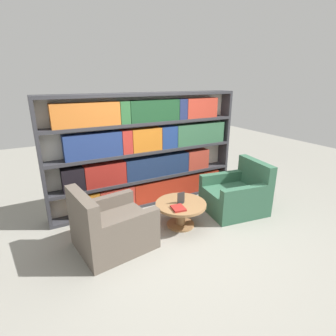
# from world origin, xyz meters

# --- Properties ---
(ground_plane) EXTENTS (14.00, 14.00, 0.00)m
(ground_plane) POSITION_xyz_m (0.00, 0.00, 0.00)
(ground_plane) COLOR gray
(bookshelf) EXTENTS (3.38, 0.30, 1.94)m
(bookshelf) POSITION_xyz_m (0.01, 1.31, 0.95)
(bookshelf) COLOR silver
(bookshelf) RESTS_ON ground_plane
(armchair_left) EXTENTS (1.03, 0.94, 0.86)m
(armchair_left) POSITION_xyz_m (-0.98, 0.31, 0.28)
(armchair_left) COLOR brown
(armchair_left) RESTS_ON ground_plane
(armchair_right) EXTENTS (1.03, 0.94, 0.86)m
(armchair_right) POSITION_xyz_m (1.19, 0.31, 0.28)
(armchair_right) COLOR #336047
(armchair_right) RESTS_ON ground_plane
(coffee_table) EXTENTS (0.77, 0.77, 0.38)m
(coffee_table) POSITION_xyz_m (0.11, 0.33, 0.27)
(coffee_table) COLOR olive
(coffee_table) RESTS_ON ground_plane
(table_sign) EXTENTS (0.12, 0.06, 0.17)m
(table_sign) POSITION_xyz_m (0.11, 0.33, 0.46)
(table_sign) COLOR black
(table_sign) RESTS_ON coffee_table
(stray_book) EXTENTS (0.20, 0.23, 0.03)m
(stray_book) POSITION_xyz_m (-0.03, 0.18, 0.40)
(stray_book) COLOR maroon
(stray_book) RESTS_ON coffee_table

